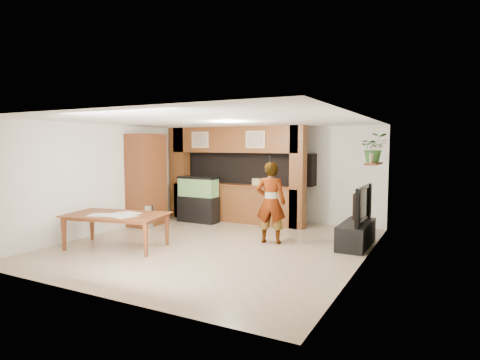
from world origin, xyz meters
The scene contains 22 objects.
floor centered at (0.00, 0.00, 0.00)m, with size 6.50×6.50×0.00m, color gray.
ceiling centered at (0.00, 0.00, 2.60)m, with size 6.50×6.50×0.00m, color white.
wall_back centered at (0.00, 3.25, 1.30)m, with size 6.00×6.00×0.00m, color silver.
wall_left centered at (-3.00, 0.00, 1.30)m, with size 6.50×6.50×0.00m, color silver.
wall_right centered at (3.00, 0.00, 1.30)m, with size 6.50×6.50×0.00m, color silver.
partition centered at (-0.95, 2.64, 1.31)m, with size 4.20×0.99×2.60m.
wall_clock centered at (-2.97, 1.00, 1.90)m, with size 0.05×0.25×0.25m.
wall_shelf centered at (2.85, 1.95, 1.70)m, with size 0.25×0.90×0.04m, color brown.
pantry_cabinet centered at (-2.70, 0.98, 1.20)m, with size 0.60×0.98×2.39m, color brown.
trash_can centered at (-2.45, 0.69, 0.29)m, with size 0.32×0.32×0.59m, color #B2B2B7.
aquarium centered at (-1.73, 1.95, 0.61)m, with size 1.13×0.42×1.25m.
tv_stand centered at (2.65, 1.28, 0.25)m, with size 0.55×1.50×0.50m, color black.
television centered at (2.65, 1.28, 0.89)m, with size 1.35×0.18×0.78m, color black.
photo_frame centered at (2.85, 1.66, 1.82)m, with size 0.03×0.16×0.21m, color tan.
potted_plant centered at (2.82, 2.14, 2.04)m, with size 0.58×0.50×0.64m, color #2D5B24.
person centered at (0.96, 0.70, 0.88)m, with size 0.64×0.42×1.76m, color #A28659.
microphone centered at (1.01, 0.54, 1.81)m, with size 0.04×0.04×0.16m, color black.
dining_table centered at (-1.66, -1.19, 0.35)m, with size 2.00×1.12×0.70m, color brown.
newspaper_a centered at (-1.40, -1.28, 0.71)m, with size 0.56×0.41×0.01m, color silver.
newspaper_b centered at (-1.83, -1.38, 0.71)m, with size 0.51×0.37×0.01m, color silver.
newspaper_c centered at (-1.51, -0.99, 0.71)m, with size 0.50×0.36×0.01m, color silver.
counter_box centered at (-0.16, 2.45, 1.13)m, with size 0.27×0.18×0.18m, color tan.
Camera 1 is at (4.31, -7.14, 2.11)m, focal length 30.00 mm.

